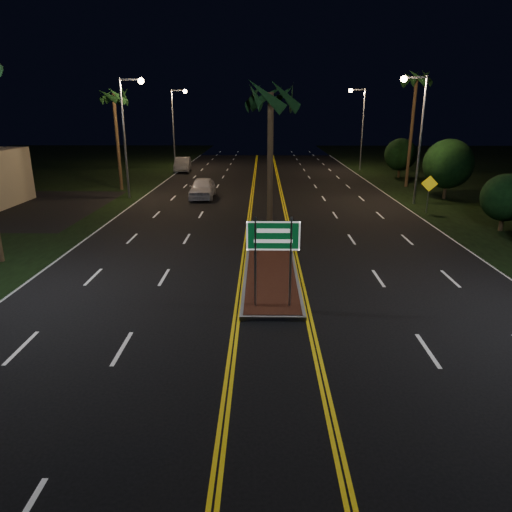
{
  "coord_description": "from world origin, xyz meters",
  "views": [
    {
      "loc": [
        -0.37,
        -11.93,
        6.72
      ],
      "look_at": [
        -0.58,
        3.07,
        1.9
      ],
      "focal_mm": 32.0,
      "sensor_mm": 36.0,
      "label": 1
    }
  ],
  "objects_px": {
    "streetlight_left_far": "(176,119)",
    "car_near": "(202,186)",
    "shrub_near": "(506,198)",
    "car_far": "(183,163)",
    "streetlight_right_mid": "(417,125)",
    "shrub_far": "(400,155)",
    "streetlight_left_mid": "(128,124)",
    "shrub_mid": "(448,164)",
    "median_island": "(270,268)",
    "highway_sign": "(273,244)",
    "streetlight_right_far": "(360,120)",
    "palm_left_far": "(113,97)",
    "warning_sign": "(429,189)",
    "palm_right_far": "(417,80)",
    "palm_median": "(271,97)"
  },
  "relations": [
    {
      "from": "streetlight_right_mid",
      "to": "shrub_near",
      "type": "distance_m",
      "value": 9.28
    },
    {
      "from": "highway_sign",
      "to": "shrub_mid",
      "type": "xyz_separation_m",
      "value": [
        14.0,
        21.2,
        0.32
      ]
    },
    {
      "from": "warning_sign",
      "to": "streetlight_left_mid",
      "type": "bearing_deg",
      "value": 177.67
    },
    {
      "from": "warning_sign",
      "to": "palm_right_far",
      "type": "bearing_deg",
      "value": 91.61
    },
    {
      "from": "streetlight_right_far",
      "to": "palm_left_far",
      "type": "xyz_separation_m",
      "value": [
        -23.41,
        -14.0,
        2.09
      ]
    },
    {
      "from": "median_island",
      "to": "palm_left_far",
      "type": "xyz_separation_m",
      "value": [
        -12.8,
        21.0,
        7.66
      ]
    },
    {
      "from": "streetlight_right_far",
      "to": "car_far",
      "type": "xyz_separation_m",
      "value": [
        -20.11,
        -1.37,
        -4.75
      ]
    },
    {
      "from": "highway_sign",
      "to": "shrub_near",
      "type": "bearing_deg",
      "value": 39.69
    },
    {
      "from": "shrub_near",
      "to": "car_far",
      "type": "bearing_deg",
      "value": 130.81
    },
    {
      "from": "median_island",
      "to": "highway_sign",
      "type": "bearing_deg",
      "value": -90.0
    },
    {
      "from": "highway_sign",
      "to": "shrub_near",
      "type": "distance_m",
      "value": 17.55
    },
    {
      "from": "streetlight_right_mid",
      "to": "car_near",
      "type": "bearing_deg",
      "value": 172.17
    },
    {
      "from": "streetlight_left_far",
      "to": "car_near",
      "type": "relative_size",
      "value": 1.62
    },
    {
      "from": "warning_sign",
      "to": "palm_left_far",
      "type": "bearing_deg",
      "value": 170.07
    },
    {
      "from": "streetlight_right_far",
      "to": "shrub_far",
      "type": "height_order",
      "value": "streetlight_right_far"
    },
    {
      "from": "streetlight_right_far",
      "to": "warning_sign",
      "type": "bearing_deg",
      "value": -89.54
    },
    {
      "from": "car_far",
      "to": "median_island",
      "type": "bearing_deg",
      "value": -79.18
    },
    {
      "from": "median_island",
      "to": "warning_sign",
      "type": "xyz_separation_m",
      "value": [
        10.8,
        11.68,
        1.58
      ]
    },
    {
      "from": "car_near",
      "to": "car_far",
      "type": "relative_size",
      "value": 1.01
    },
    {
      "from": "streetlight_left_far",
      "to": "shrub_near",
      "type": "relative_size",
      "value": 2.73
    },
    {
      "from": "streetlight_left_mid",
      "to": "shrub_mid",
      "type": "height_order",
      "value": "streetlight_left_mid"
    },
    {
      "from": "car_near",
      "to": "highway_sign",
      "type": "bearing_deg",
      "value": -77.27
    },
    {
      "from": "shrub_mid",
      "to": "streetlight_left_far",
      "type": "bearing_deg",
      "value": 140.9
    },
    {
      "from": "median_island",
      "to": "streetlight_left_far",
      "type": "relative_size",
      "value": 1.14
    },
    {
      "from": "car_far",
      "to": "palm_right_far",
      "type": "bearing_deg",
      "value": -30.44
    },
    {
      "from": "palm_left_far",
      "to": "car_far",
      "type": "distance_m",
      "value": 14.74
    },
    {
      "from": "streetlight_left_far",
      "to": "car_near",
      "type": "distance_m",
      "value": 21.11
    },
    {
      "from": "shrub_mid",
      "to": "shrub_far",
      "type": "height_order",
      "value": "shrub_mid"
    },
    {
      "from": "median_island",
      "to": "shrub_mid",
      "type": "distance_m",
      "value": 22.18
    },
    {
      "from": "streetlight_right_far",
      "to": "shrub_near",
      "type": "bearing_deg",
      "value": -84.11
    },
    {
      "from": "median_island",
      "to": "shrub_near",
      "type": "relative_size",
      "value": 3.11
    },
    {
      "from": "highway_sign",
      "to": "palm_median",
      "type": "distance_m",
      "value": 9.11
    },
    {
      "from": "highway_sign",
      "to": "streetlight_right_far",
      "type": "relative_size",
      "value": 0.36
    },
    {
      "from": "streetlight_left_mid",
      "to": "car_near",
      "type": "xyz_separation_m",
      "value": [
        5.46,
        0.17,
        -4.73
      ]
    },
    {
      "from": "streetlight_left_far",
      "to": "streetlight_right_mid",
      "type": "height_order",
      "value": "same"
    },
    {
      "from": "shrub_mid",
      "to": "shrub_near",
      "type": "bearing_deg",
      "value": -92.86
    },
    {
      "from": "palm_left_far",
      "to": "car_near",
      "type": "distance_m",
      "value": 10.94
    },
    {
      "from": "streetlight_left_mid",
      "to": "warning_sign",
      "type": "height_order",
      "value": "streetlight_left_mid"
    },
    {
      "from": "streetlight_right_mid",
      "to": "car_near",
      "type": "height_order",
      "value": "streetlight_right_mid"
    },
    {
      "from": "shrub_mid",
      "to": "palm_median",
      "type": "bearing_deg",
      "value": -136.04
    },
    {
      "from": "median_island",
      "to": "car_far",
      "type": "xyz_separation_m",
      "value": [
        -9.5,
        33.63,
        0.83
      ]
    },
    {
      "from": "shrub_far",
      "to": "car_far",
      "type": "distance_m",
      "value": 23.8
    },
    {
      "from": "highway_sign",
      "to": "warning_sign",
      "type": "bearing_deg",
      "value": 55.78
    },
    {
      "from": "palm_median",
      "to": "car_far",
      "type": "height_order",
      "value": "palm_median"
    },
    {
      "from": "palm_median",
      "to": "palm_right_far",
      "type": "relative_size",
      "value": 0.81
    },
    {
      "from": "streetlight_right_mid",
      "to": "palm_left_far",
      "type": "height_order",
      "value": "streetlight_right_mid"
    },
    {
      "from": "streetlight_left_mid",
      "to": "palm_left_far",
      "type": "bearing_deg",
      "value": 118.67
    },
    {
      "from": "streetlight_right_mid",
      "to": "shrub_far",
      "type": "distance_m",
      "value": 14.74
    },
    {
      "from": "streetlight_left_far",
      "to": "streetlight_right_mid",
      "type": "bearing_deg",
      "value": -46.03
    },
    {
      "from": "streetlight_left_mid",
      "to": "highway_sign",
      "type": "bearing_deg",
      "value": -63.41
    }
  ]
}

